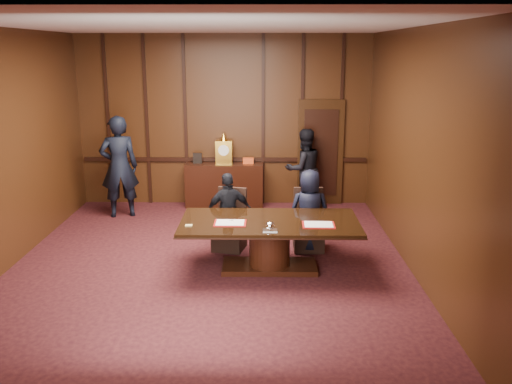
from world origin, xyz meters
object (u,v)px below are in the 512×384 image
sideboard (224,183)px  witness_right (304,169)px  conference_table (270,237)px  signatory_left (229,212)px  witness_left (119,167)px  signatory_right (309,211)px

sideboard → witness_right: bearing=-5.6°
sideboard → conference_table: size_ratio=0.61×
signatory_left → witness_right: size_ratio=0.78×
conference_table → witness_left: bearing=137.3°
signatory_left → witness_left: size_ratio=0.65×
signatory_right → witness_left: (-3.53, 1.86, 0.32)m
witness_left → witness_right: witness_left is taller
witness_left → conference_table: bearing=120.6°
signatory_right → witness_right: witness_right is taller
signatory_left → witness_left: witness_left is taller
signatory_left → witness_right: (1.39, 2.44, 0.18)m
witness_left → sideboard: bearing=-176.2°
witness_right → conference_table: bearing=57.2°
conference_table → signatory_right: (0.65, 0.80, 0.16)m
signatory_right → sideboard: bearing=-61.2°
witness_right → signatory_right: bearing=67.9°
conference_table → signatory_right: size_ratio=1.95×
conference_table → witness_right: size_ratio=1.59×
signatory_left → witness_right: 2.81m
conference_table → witness_right: witness_right is taller
signatory_left → conference_table: bearing=113.9°
sideboard → signatory_left: size_ratio=1.24×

